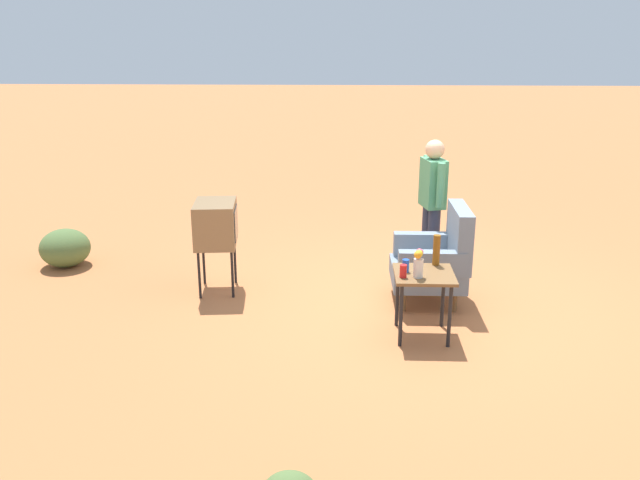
% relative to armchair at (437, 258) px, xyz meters
% --- Properties ---
extents(ground_plane, '(60.00, 60.00, 0.00)m').
position_rel_armchair_xyz_m(ground_plane, '(0.05, -0.18, -0.50)').
color(ground_plane, '#B76B3D').
extents(armchair, '(0.78, 0.78, 1.06)m').
position_rel_armchair_xyz_m(armchair, '(0.00, 0.00, 0.00)').
color(armchair, brown).
rests_on(armchair, ground).
extents(side_table, '(0.56, 0.56, 0.65)m').
position_rel_armchair_xyz_m(side_table, '(0.85, -0.24, 0.05)').
color(side_table, black).
rests_on(side_table, ground).
extents(tv_on_stand, '(0.64, 0.50, 1.03)m').
position_rel_armchair_xyz_m(tv_on_stand, '(-0.23, -2.41, 0.28)').
color(tv_on_stand, black).
rests_on(tv_on_stand, ground).
extents(person_standing, '(0.56, 0.30, 1.64)m').
position_rel_armchair_xyz_m(person_standing, '(-0.79, 0.02, 0.44)').
color(person_standing, '#2D3347').
rests_on(person_standing, ground).
extents(soda_can_blue, '(0.07, 0.07, 0.12)m').
position_rel_armchair_xyz_m(soda_can_blue, '(0.83, -0.42, 0.21)').
color(soda_can_blue, blue).
rests_on(soda_can_blue, side_table).
extents(bottle_tall_amber, '(0.07, 0.07, 0.30)m').
position_rel_armchair_xyz_m(bottle_tall_amber, '(0.62, -0.11, 0.30)').
color(bottle_tall_amber, brown).
rests_on(bottle_tall_amber, side_table).
extents(soda_can_red, '(0.07, 0.07, 0.12)m').
position_rel_armchair_xyz_m(soda_can_red, '(0.98, -0.45, 0.21)').
color(soda_can_red, red).
rests_on(soda_can_red, side_table).
extents(flower_vase, '(0.15, 0.10, 0.27)m').
position_rel_armchair_xyz_m(flower_vase, '(0.97, -0.31, 0.30)').
color(flower_vase, silver).
rests_on(flower_vase, side_table).
extents(shrub_mid, '(0.61, 0.61, 0.47)m').
position_rel_armchair_xyz_m(shrub_mid, '(-0.97, -4.47, -0.26)').
color(shrub_mid, '#516B38').
rests_on(shrub_mid, ground).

